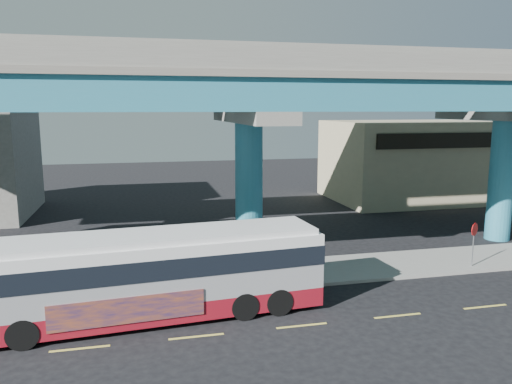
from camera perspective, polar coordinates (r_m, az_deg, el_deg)
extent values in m
plane|color=black|center=(19.91, 4.98, -14.64)|extent=(120.00, 120.00, 0.00)
cube|color=gray|center=(24.80, 0.97, -9.44)|extent=(70.00, 4.00, 0.15)
cube|color=#D8C64C|center=(18.92, -19.48, -16.52)|extent=(2.00, 0.12, 0.01)
cube|color=#D8C64C|center=(18.87, -6.82, -16.08)|extent=(2.00, 0.12, 0.01)
cube|color=#D8C64C|center=(19.65, 5.26, -14.97)|extent=(2.00, 0.12, 0.01)
cube|color=#D8C64C|center=(21.17, 15.88, -13.44)|extent=(2.00, 0.12, 0.01)
cube|color=#D8C64C|center=(23.29, 24.71, -11.82)|extent=(2.00, 0.12, 0.01)
cylinder|color=teal|center=(27.22, -0.81, 0.16)|extent=(1.50, 1.50, 7.40)
cube|color=gray|center=(26.86, -0.83, 8.61)|extent=(2.00, 12.00, 0.60)
cube|color=gray|center=(30.28, -2.28, 10.42)|extent=(1.80, 5.00, 1.20)
cylinder|color=teal|center=(34.37, 26.23, 1.15)|extent=(1.50, 1.50, 7.40)
cube|color=gray|center=(34.08, 26.73, 7.81)|extent=(2.00, 12.00, 0.60)
cube|color=gray|center=(36.84, 23.33, 9.51)|extent=(1.80, 5.00, 1.20)
cube|color=teal|center=(23.45, 1.03, 10.91)|extent=(52.00, 5.00, 1.40)
cube|color=gray|center=(23.49, 1.04, 12.98)|extent=(52.00, 5.40, 0.30)
cube|color=gray|center=(21.12, 2.77, 14.85)|extent=(52.00, 0.25, 0.80)
cube|color=gray|center=(25.95, -0.36, 13.88)|extent=(52.00, 0.25, 0.80)
cube|color=teal|center=(30.33, -2.30, 12.88)|extent=(52.00, 5.00, 1.40)
cube|color=gray|center=(30.39, -2.31, 14.48)|extent=(52.00, 5.40, 0.30)
cube|color=gray|center=(28.01, -1.31, 16.03)|extent=(52.00, 0.25, 0.80)
cube|color=gray|center=(32.89, -3.17, 15.06)|extent=(52.00, 0.25, 0.80)
cube|color=tan|center=(46.95, 17.30, 3.47)|extent=(14.00, 10.00, 7.00)
cube|color=black|center=(42.49, 20.92, 5.51)|extent=(12.00, 0.25, 1.20)
cube|color=maroon|center=(20.43, -11.47, -12.32)|extent=(13.36, 3.86, 0.77)
cube|color=#AEAFB3|center=(20.01, -11.58, -9.11)|extent=(13.36, 3.86, 1.65)
cube|color=black|center=(19.85, -11.64, -7.61)|extent=(13.42, 3.91, 0.77)
cube|color=silver|center=(19.68, -11.70, -5.92)|extent=(13.36, 3.86, 0.44)
cube|color=silver|center=(19.59, -11.73, -5.00)|extent=(12.94, 3.58, 0.22)
cube|color=black|center=(21.56, 6.22, -6.53)|extent=(0.27, 2.55, 1.32)
cube|color=#121751|center=(18.88, -14.40, -12.98)|extent=(5.47, 0.50, 0.99)
cylinder|color=black|center=(19.38, -25.13, -14.49)|extent=(1.12, 0.42, 1.10)
cylinder|color=black|center=(21.70, -24.31, -11.83)|extent=(1.12, 0.42, 1.10)
cylinder|color=black|center=(19.89, -1.32, -12.91)|extent=(1.12, 0.42, 1.10)
cylinder|color=black|center=(22.16, -3.21, -10.52)|extent=(1.12, 0.42, 1.10)
cylinder|color=black|center=(20.31, 2.64, -12.43)|extent=(1.12, 0.42, 1.10)
cylinder|color=black|center=(22.54, 0.35, -10.15)|extent=(1.12, 0.42, 1.10)
cylinder|color=gray|center=(27.89, 23.55, -5.81)|extent=(0.06, 0.06, 1.98)
cylinder|color=#B20A0A|center=(27.65, 23.72, -3.94)|extent=(0.61, 0.36, 0.68)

